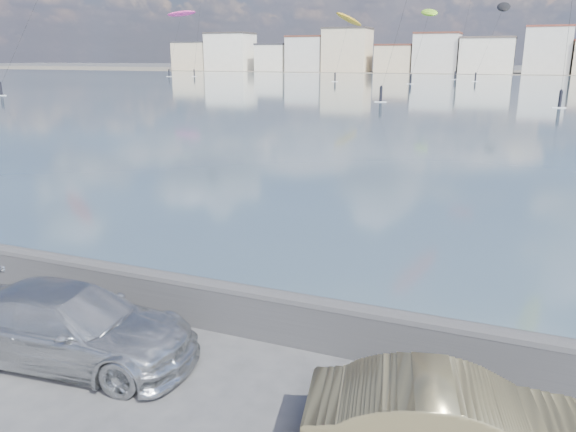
% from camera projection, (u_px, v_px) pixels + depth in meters
% --- Properties ---
extents(ground, '(700.00, 700.00, 0.00)m').
position_uv_depth(ground, '(140.00, 400.00, 9.25)').
color(ground, '#333335').
rests_on(ground, ground).
extents(bay_water, '(500.00, 177.00, 0.00)m').
position_uv_depth(bay_water, '(487.00, 90.00, 90.66)').
color(bay_water, '#2F4455').
rests_on(bay_water, ground).
extents(far_shore_strip, '(500.00, 60.00, 0.00)m').
position_uv_depth(far_shore_strip, '(507.00, 72.00, 187.21)').
color(far_shore_strip, '#4C473D').
rests_on(far_shore_strip, ground).
extents(seawall, '(400.00, 0.36, 1.08)m').
position_uv_depth(seawall, '(219.00, 303.00, 11.49)').
color(seawall, '#28282B').
rests_on(seawall, ground).
extents(far_buildings, '(240.79, 13.26, 14.60)m').
position_uv_depth(far_buildings, '(512.00, 54.00, 172.61)').
color(far_buildings, beige).
rests_on(far_buildings, ground).
extents(car_silver, '(5.02, 2.48, 1.40)m').
position_uv_depth(car_silver, '(70.00, 325.00, 10.28)').
color(car_silver, '#B7BABE').
rests_on(car_silver, ground).
extents(car_champagne, '(4.30, 2.28, 1.35)m').
position_uv_depth(car_champagne, '(457.00, 427.00, 7.51)').
color(car_champagne, '#9E8E5E').
rests_on(car_champagne, ground).
extents(kitesurfer_2, '(8.15, 10.90, 17.65)m').
position_uv_depth(kitesurfer_2, '(181.00, 15.00, 152.32)').
color(kitesurfer_2, '#E5338C').
rests_on(kitesurfer_2, ground).
extents(kitesurfer_6, '(6.17, 14.22, 15.45)m').
position_uv_depth(kitesurfer_6, '(429.00, 13.00, 114.63)').
color(kitesurfer_6, '#8CD826').
rests_on(kitesurfer_6, ground).
extents(kitesurfer_7, '(5.32, 12.12, 14.95)m').
position_uv_depth(kitesurfer_7, '(349.00, 20.00, 122.59)').
color(kitesurfer_7, '#BF8C19').
rests_on(kitesurfer_7, ground).
extents(kitesurfer_9, '(6.71, 12.97, 17.59)m').
position_uv_depth(kitesurfer_9, '(503.00, 8.00, 122.53)').
color(kitesurfer_9, black).
rests_on(kitesurfer_9, ground).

